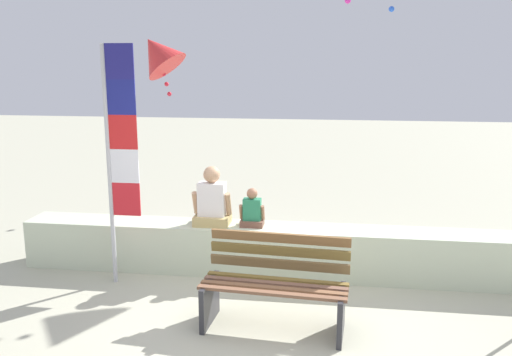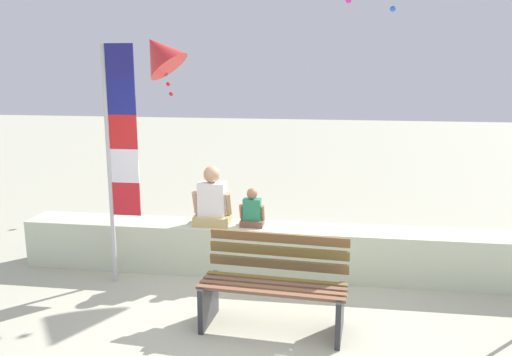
{
  "view_description": "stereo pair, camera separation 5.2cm",
  "coord_description": "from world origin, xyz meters",
  "px_view_note": "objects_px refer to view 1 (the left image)",
  "views": [
    {
      "loc": [
        0.57,
        -4.86,
        2.54
      ],
      "look_at": [
        -0.3,
        1.31,
        1.2
      ],
      "focal_mm": 37.3,
      "sensor_mm": 36.0,
      "label": 1
    },
    {
      "loc": [
        0.62,
        -4.85,
        2.54
      ],
      "look_at": [
        -0.3,
        1.31,
        1.2
      ],
      "focal_mm": 37.3,
      "sensor_mm": 36.0,
      "label": 2
    }
  ],
  "objects_px": {
    "person_adult": "(212,202)",
    "park_bench": "(275,287)",
    "flag_banner": "(117,147)",
    "person_child": "(252,211)",
    "kite_red": "(158,53)"
  },
  "relations": [
    {
      "from": "person_adult",
      "to": "park_bench",
      "type": "bearing_deg",
      "value": -55.62
    },
    {
      "from": "flag_banner",
      "to": "person_child",
      "type": "bearing_deg",
      "value": 19.95
    },
    {
      "from": "person_child",
      "to": "kite_red",
      "type": "height_order",
      "value": "kite_red"
    },
    {
      "from": "person_child",
      "to": "kite_red",
      "type": "bearing_deg",
      "value": 125.52
    },
    {
      "from": "park_bench",
      "to": "person_adult",
      "type": "height_order",
      "value": "person_adult"
    },
    {
      "from": "park_bench",
      "to": "person_adult",
      "type": "bearing_deg",
      "value": 124.38
    },
    {
      "from": "park_bench",
      "to": "flag_banner",
      "type": "distance_m",
      "value": 2.39
    },
    {
      "from": "park_bench",
      "to": "person_adult",
      "type": "relative_size",
      "value": 2.0
    },
    {
      "from": "park_bench",
      "to": "flag_banner",
      "type": "bearing_deg",
      "value": 156.49
    },
    {
      "from": "park_bench",
      "to": "kite_red",
      "type": "bearing_deg",
      "value": 120.44
    },
    {
      "from": "person_adult",
      "to": "flag_banner",
      "type": "height_order",
      "value": "flag_banner"
    },
    {
      "from": "park_bench",
      "to": "flag_banner",
      "type": "height_order",
      "value": "flag_banner"
    },
    {
      "from": "person_child",
      "to": "flag_banner",
      "type": "distance_m",
      "value": 1.76
    },
    {
      "from": "flag_banner",
      "to": "kite_red",
      "type": "xyz_separation_m",
      "value": [
        -0.61,
        3.42,
        1.1
      ]
    },
    {
      "from": "flag_banner",
      "to": "kite_red",
      "type": "bearing_deg",
      "value": 100.13
    }
  ]
}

